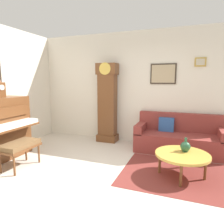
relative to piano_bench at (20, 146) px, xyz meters
The scene contains 9 objects.
ground_plane 1.57m from the piano_bench, ahead, with size 6.40×6.00×0.10m, color beige.
wall_back 2.96m from the piano_bench, 57.26° to the left, with size 5.30×0.13×2.80m.
area_rug 2.96m from the piano_bench, 13.87° to the left, with size 2.10×1.50×0.01m, color maroon.
piano_bench is the anchor object (origin of this frame).
grandfather_clock 2.34m from the piano_bench, 66.93° to the left, with size 0.52×0.34×2.03m.
couch 3.32m from the piano_bench, 35.67° to the left, with size 1.90×0.80×0.84m.
coffee_table 2.87m from the piano_bench, 13.44° to the left, with size 0.88×0.88×0.40m.
mantel_clock 1.29m from the piano_bench, 157.26° to the left, with size 0.13×0.18×0.38m.
green_jug 2.94m from the piano_bench, 15.53° to the left, with size 0.17×0.17×0.24m.
Camera 1 is at (1.31, -2.64, 1.59)m, focal length 32.14 mm.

